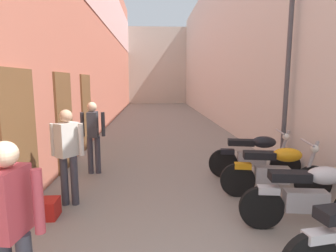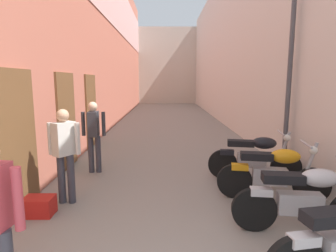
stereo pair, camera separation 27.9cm
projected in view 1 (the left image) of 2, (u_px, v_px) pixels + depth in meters
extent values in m
plane|color=gray|center=(165.00, 132.00, 11.32)|extent=(40.50, 40.50, 0.00)
cube|color=#B76651|center=(101.00, 37.00, 12.51)|extent=(0.40, 24.50, 7.90)
cube|color=brown|center=(20.00, 142.00, 4.25)|extent=(0.06, 1.10, 2.20)
cube|color=brown|center=(64.00, 122.00, 6.42)|extent=(0.06, 1.10, 2.20)
cube|color=brown|center=(86.00, 111.00, 8.59)|extent=(0.06, 1.10, 2.20)
cube|color=beige|center=(223.00, 46.00, 12.88)|extent=(0.40, 24.50, 7.15)
cube|color=beige|center=(157.00, 66.00, 25.83)|extent=(8.06, 2.00, 6.65)
cube|color=#B7B7BC|center=(318.00, 236.00, 2.68)|extent=(0.30, 0.19, 0.10)
cylinder|color=black|center=(261.00, 208.00, 3.86)|extent=(0.61, 0.16, 0.60)
cube|color=#9E9EA3|center=(305.00, 201.00, 3.80)|extent=(0.58, 0.27, 0.28)
ellipsoid|color=#B7B7BC|center=(325.00, 175.00, 3.72)|extent=(0.51, 0.32, 0.24)
cube|color=black|center=(289.00, 176.00, 3.76)|extent=(0.54, 0.29, 0.12)
cube|color=#B7B7BC|center=(268.00, 190.00, 3.81)|extent=(0.30, 0.18, 0.10)
cylinder|color=black|center=(313.00, 183.00, 4.79)|extent=(0.60, 0.19, 0.60)
cylinder|color=black|center=(237.00, 180.00, 4.94)|extent=(0.60, 0.19, 0.60)
cube|color=#9E9EA3|center=(272.00, 175.00, 4.85)|extent=(0.59, 0.30, 0.28)
ellipsoid|color=orange|center=(287.00, 155.00, 4.77)|extent=(0.52, 0.34, 0.24)
cube|color=black|center=(259.00, 155.00, 4.82)|extent=(0.55, 0.31, 0.12)
cylinder|color=#9E9EA3|center=(310.00, 163.00, 4.74)|extent=(0.25, 0.10, 0.77)
cylinder|color=#9E9EA3|center=(307.00, 143.00, 4.69)|extent=(0.14, 0.58, 0.04)
sphere|color=silver|center=(314.00, 149.00, 4.70)|extent=(0.14, 0.14, 0.14)
cube|color=orange|center=(243.00, 166.00, 4.89)|extent=(0.30, 0.19, 0.10)
cylinder|color=black|center=(285.00, 166.00, 5.78)|extent=(0.60, 0.19, 0.60)
cylinder|color=black|center=(223.00, 163.00, 5.93)|extent=(0.60, 0.19, 0.60)
cube|color=#9E9EA3|center=(252.00, 159.00, 5.84)|extent=(0.59, 0.30, 0.28)
ellipsoid|color=black|center=(264.00, 142.00, 5.76)|extent=(0.52, 0.34, 0.24)
cube|color=black|center=(241.00, 142.00, 5.82)|extent=(0.55, 0.31, 0.12)
cylinder|color=#9E9EA3|center=(283.00, 149.00, 5.74)|extent=(0.25, 0.10, 0.77)
cylinder|color=#9E9EA3|center=(280.00, 132.00, 5.69)|extent=(0.14, 0.58, 0.04)
sphere|color=silver|center=(286.00, 137.00, 5.69)|extent=(0.14, 0.14, 0.14)
cube|color=black|center=(227.00, 152.00, 5.88)|extent=(0.30, 0.19, 0.10)
cube|color=#B23D47|center=(9.00, 202.00, 2.17)|extent=(0.25, 0.37, 0.54)
sphere|color=#DBB28E|center=(5.00, 154.00, 2.11)|extent=(0.20, 0.20, 0.20)
cylinder|color=#B23D47|center=(38.00, 201.00, 2.19)|extent=(0.08, 0.08, 0.52)
cylinder|color=#383842|center=(64.00, 181.00, 4.60)|extent=(0.12, 0.12, 0.82)
cylinder|color=#383842|center=(74.00, 180.00, 4.60)|extent=(0.12, 0.12, 0.82)
cube|color=beige|center=(67.00, 140.00, 4.49)|extent=(0.36, 0.39, 0.54)
sphere|color=tan|center=(66.00, 116.00, 4.43)|extent=(0.20, 0.20, 0.20)
cylinder|color=beige|center=(53.00, 140.00, 4.48)|extent=(0.08, 0.08, 0.52)
cylinder|color=beige|center=(81.00, 139.00, 4.51)|extent=(0.08, 0.08, 0.52)
cylinder|color=#383842|center=(90.00, 155.00, 6.17)|extent=(0.12, 0.12, 0.82)
cylinder|color=#383842|center=(98.00, 155.00, 6.18)|extent=(0.12, 0.12, 0.82)
cube|color=#333338|center=(93.00, 124.00, 6.07)|extent=(0.22, 0.35, 0.54)
sphere|color=#DBB28E|center=(92.00, 107.00, 6.01)|extent=(0.20, 0.20, 0.20)
cylinder|color=#333338|center=(82.00, 124.00, 6.06)|extent=(0.08, 0.08, 0.52)
cylinder|color=#333338|center=(103.00, 124.00, 6.08)|extent=(0.08, 0.08, 0.52)
cube|color=red|center=(43.00, 209.00, 4.19)|extent=(0.44, 0.32, 0.28)
cylinder|color=#47474C|center=(289.00, 56.00, 5.98)|extent=(0.10, 0.10, 5.05)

